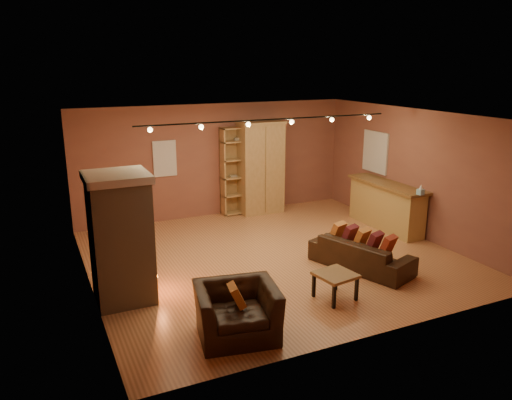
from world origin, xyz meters
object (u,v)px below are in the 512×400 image
coffee_table (335,277)px  armchair (237,303)px  bookcase (238,170)px  armoire (260,167)px  fireplace (121,238)px  bar_counter (386,205)px  loveseat (361,248)px

coffee_table → armchair: bearing=-168.6°
bookcase → armoire: size_ratio=0.94×
fireplace → bar_counter: fireplace is taller
bookcase → armoire: bearing=-18.3°
armchair → bar_counter: bearing=41.5°
armoire → bar_counter: (2.10, -2.40, -0.63)m
bookcase → loveseat: 4.43m
bookcase → armchair: size_ratio=1.77×
fireplace → bar_counter: 6.37m
fireplace → armoire: 5.45m
bar_counter → loveseat: 2.62m
armoire → armchair: armoire is taller
coffee_table → bookcase: bearing=85.0°
bar_counter → coffee_table: (-3.11, -2.59, -0.17)m
coffee_table → bar_counter: bearing=39.8°
bookcase → armoire: 0.58m
armchair → loveseat: bearing=33.0°
armchair → coffee_table: armchair is taller
loveseat → armchair: bearing=92.3°
armoire → coffee_table: (-1.00, -4.99, -0.80)m
loveseat → coffee_table: 1.43m
armoire → bar_counter: armoire is taller
bar_counter → armchair: bar_counter is taller
loveseat → armchair: 3.30m
loveseat → fireplace: bearing=62.3°
armchair → armoire: bearing=72.4°
armchair → coffee_table: 1.95m
armoire → loveseat: armoire is taller
bookcase → loveseat: size_ratio=1.09×
bar_counter → armchair: size_ratio=1.79×
bar_counter → coffee_table: size_ratio=3.34×
bookcase → armchair: 6.07m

